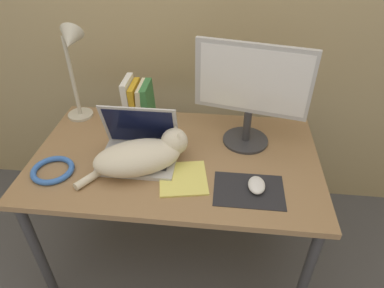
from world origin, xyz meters
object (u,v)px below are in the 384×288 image
at_px(laptop, 139,149).
at_px(desk_lamp, 72,57).
at_px(notepad, 183,178).
at_px(cat, 143,155).
at_px(external_monitor, 251,90).
at_px(computer_mouse, 257,185).
at_px(cable_coil, 53,170).
at_px(book_row, 139,101).

distance_m(laptop, desk_lamp, 0.54).
relative_size(laptop, notepad, 1.40).
xyz_separation_m(laptop, desk_lamp, (-0.36, 0.29, 0.29)).
distance_m(cat, external_monitor, 0.54).
relative_size(laptop, computer_mouse, 3.25).
bearing_deg(desk_lamp, cable_coil, -88.16).
bearing_deg(laptop, desk_lamp, 141.28).
bearing_deg(cat, notepad, -16.50).
distance_m(laptop, book_row, 0.33).
height_order(book_row, desk_lamp, desk_lamp).
bearing_deg(external_monitor, laptop, -159.51).
bearing_deg(external_monitor, computer_mouse, -83.30).
relative_size(laptop, external_monitor, 0.68).
distance_m(cat, desk_lamp, 0.59).
bearing_deg(desk_lamp, book_row, 6.80).
height_order(laptop, notepad, laptop).
relative_size(cat, desk_lamp, 0.88).
relative_size(book_row, cable_coil, 1.25).
relative_size(computer_mouse, book_row, 0.46).
relative_size(external_monitor, cable_coil, 2.75).
xyz_separation_m(laptop, computer_mouse, (0.51, -0.14, -0.03)).
relative_size(laptop, desk_lamp, 0.67).
height_order(external_monitor, computer_mouse, external_monitor).
xyz_separation_m(external_monitor, cable_coil, (-0.82, -0.31, -0.26)).
bearing_deg(notepad, cable_coil, -178.29).
bearing_deg(cat, laptop, 116.98).
bearing_deg(computer_mouse, external_monitor, 96.70).
xyz_separation_m(cat, cable_coil, (-0.38, -0.07, -0.06)).
height_order(computer_mouse, desk_lamp, desk_lamp).
xyz_separation_m(cable_coil, notepad, (0.55, 0.02, -0.01)).
height_order(laptop, book_row, laptop).
bearing_deg(book_row, desk_lamp, -173.20).
bearing_deg(external_monitor, notepad, -131.32).
distance_m(cat, notepad, 0.20).
bearing_deg(notepad, desk_lamp, 144.40).
relative_size(cable_coil, notepad, 0.75).
bearing_deg(cable_coil, desk_lamp, 91.84).
distance_m(book_row, cable_coil, 0.54).
distance_m(computer_mouse, cable_coil, 0.85).
height_order(cat, external_monitor, external_monitor).
bearing_deg(computer_mouse, cat, 170.97).
xyz_separation_m(external_monitor, notepad, (-0.26, -0.30, -0.27)).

